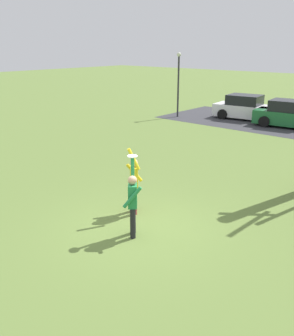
# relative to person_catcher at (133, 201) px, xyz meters

# --- Properties ---
(ground_plane) EXTENTS (120.00, 120.00, 0.00)m
(ground_plane) POSITION_rel_person_catcher_xyz_m (-0.17, 0.41, -0.98)
(ground_plane) COLOR olive
(person_catcher) EXTENTS (0.55, 0.57, 2.08)m
(person_catcher) POSITION_rel_person_catcher_xyz_m (0.00, 0.00, 0.00)
(person_catcher) COLOR black
(person_catcher) RESTS_ON ground_plane
(person_defender) EXTENTS (0.64, 0.66, 2.05)m
(person_defender) POSITION_rel_person_catcher_xyz_m (-0.94, 1.06, -0.00)
(person_defender) COLOR maroon
(person_defender) RESTS_ON ground_plane
(frisbee_disc) EXTENTS (0.26, 0.26, 0.02)m
(frisbee_disc) POSITION_rel_person_catcher_xyz_m (-0.15, 0.17, 1.11)
(frisbee_disc) COLOR white
(frisbee_disc) RESTS_ON person_catcher
(parked_car_white) EXTENTS (4.29, 2.41, 1.59)m
(parked_car_white) POSITION_rel_person_catcher_xyz_m (-5.37, 16.70, -0.25)
(parked_car_white) COLOR white
(parked_car_white) RESTS_ON ground_plane
(parked_car_green) EXTENTS (4.29, 2.41, 1.59)m
(parked_car_green) POSITION_rel_person_catcher_xyz_m (-2.19, 16.14, -0.25)
(parked_car_green) COLOR #1E6633
(parked_car_green) RESTS_ON ground_plane
(parking_strip) EXTENTS (16.41, 6.40, 0.01)m
(parking_strip) POSITION_rel_person_catcher_xyz_m (-2.16, 16.38, -0.98)
(parking_strip) COLOR #38383D
(parking_strip) RESTS_ON ground_plane
(lamppost_by_lot) EXTENTS (0.28, 0.28, 4.26)m
(lamppost_by_lot) POSITION_rel_person_catcher_xyz_m (-9.26, 14.38, 1.60)
(lamppost_by_lot) COLOR #2D2D33
(lamppost_by_lot) RESTS_ON ground_plane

